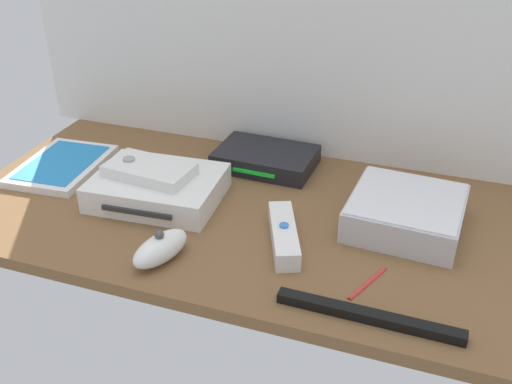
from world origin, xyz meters
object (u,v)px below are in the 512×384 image
remote_wand (284,235)px  remote_classic_pad (149,170)px  mini_computer (406,212)px  game_case (62,166)px  network_router (266,158)px  sensor_bar (369,316)px  remote_nunchuk (160,248)px  stylus_pen (368,282)px  game_console (158,188)px

remote_wand → remote_classic_pad: (-25.26, 5.45, 3.90)cm
mini_computer → remote_classic_pad: 42.34cm
game_case → remote_classic_pad: bearing=-14.5°
network_router → sensor_bar: network_router is taller
mini_computer → remote_wand: size_ratio=1.20×
remote_nunchuk → sensor_bar: bearing=12.7°
sensor_bar → stylus_pen: (-1.37, 7.24, -0.35)cm
remote_wand → remote_classic_pad: size_ratio=1.00×
remote_nunchuk → network_router: bearing=99.4°
network_router → remote_wand: size_ratio=1.22×
network_router → remote_nunchuk: size_ratio=1.69×
network_router → sensor_bar: bearing=-52.2°
remote_wand → remote_nunchuk: 18.47cm
game_case → remote_nunchuk: (30.48, -19.30, 1.28)cm
game_console → stylus_pen: game_console is taller
mini_computer → sensor_bar: mini_computer is taller
mini_computer → game_case: size_ratio=0.91×
remote_wand → stylus_pen: (13.82, -5.53, -1.16)cm
mini_computer → sensor_bar: 23.59cm
network_router → stylus_pen: network_router is taller
network_router → stylus_pen: size_ratio=2.05×
remote_nunchuk → remote_classic_pad: remote_classic_pad is taller
mini_computer → game_case: bearing=-178.7°
game_console → game_case: size_ratio=1.10×
mini_computer → remote_nunchuk: mini_computer is taller
remote_nunchuk → stylus_pen: size_ratio=1.21×
network_router → sensor_bar: (25.77, -35.73, -1.00)cm
game_console → remote_nunchuk: bearing=-64.8°
network_router → remote_classic_pad: (-14.67, -17.52, 3.71)cm
mini_computer → stylus_pen: bearing=-99.9°
remote_classic_pad → sensor_bar: remote_classic_pad is taller
stylus_pen → game_case: bearing=166.1°
mini_computer → stylus_pen: (-2.84, -16.23, -2.29)cm
game_console → remote_classic_pad: remote_classic_pad is taller
remote_nunchuk → mini_computer: bearing=50.6°
remote_wand → remote_nunchuk: remote_nunchuk is taller
stylus_pen → network_router: bearing=130.6°
remote_classic_pad → sensor_bar: size_ratio=0.63×
game_case → sensor_bar: (61.21, -22.09, -0.06)cm
network_router → stylus_pen: bearing=-47.4°
game_console → remote_nunchuk: (8.51, -15.49, -0.16)cm
remote_classic_pad → sensor_bar: 44.61cm
remote_wand → mini_computer: bearing=10.4°
game_case → stylus_pen: bearing=-17.9°
network_router → remote_wand: bearing=-63.2°
game_console → remote_nunchuk: size_ratio=2.02×
stylus_pen → game_console: bearing=163.7°
remote_wand → sensor_bar: remote_wand is taller
remote_wand → game_case: bearing=146.2°
game_console → remote_classic_pad: size_ratio=1.46×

